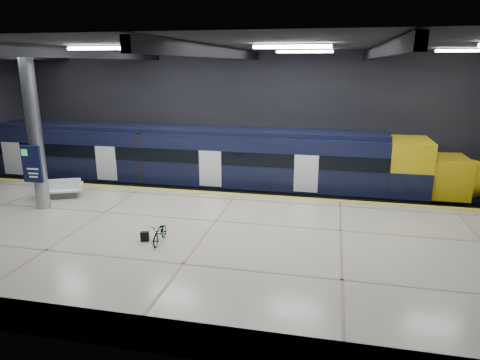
% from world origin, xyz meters
% --- Properties ---
extents(ground, '(30.00, 30.00, 0.00)m').
position_xyz_m(ground, '(0.00, 0.00, 0.00)').
color(ground, black).
rests_on(ground, ground).
extents(room_shell, '(30.10, 16.10, 8.05)m').
position_xyz_m(room_shell, '(-0.00, 0.00, 5.72)').
color(room_shell, black).
rests_on(room_shell, ground).
extents(platform, '(30.00, 11.00, 1.10)m').
position_xyz_m(platform, '(0.00, -2.50, 0.55)').
color(platform, beige).
rests_on(platform, ground).
extents(safety_strip, '(30.00, 0.40, 0.01)m').
position_xyz_m(safety_strip, '(0.00, 2.75, 1.11)').
color(safety_strip, gold).
rests_on(safety_strip, platform).
extents(rails, '(30.00, 1.52, 0.16)m').
position_xyz_m(rails, '(0.00, 5.50, 0.08)').
color(rails, gray).
rests_on(rails, ground).
extents(train, '(29.40, 2.84, 3.79)m').
position_xyz_m(train, '(-2.90, 5.50, 2.06)').
color(train, black).
rests_on(train, ground).
extents(bench, '(2.29, 1.65, 0.93)m').
position_xyz_m(bench, '(-8.17, 0.42, 1.43)').
color(bench, '#595B60').
rests_on(bench, platform).
extents(bicycle, '(0.59, 1.43, 0.74)m').
position_xyz_m(bicycle, '(-1.38, -3.54, 1.47)').
color(bicycle, '#99999E').
rests_on(bicycle, platform).
extents(pannier_bag, '(0.34, 0.25, 0.35)m').
position_xyz_m(pannier_bag, '(-1.98, -3.54, 1.28)').
color(pannier_bag, black).
rests_on(pannier_bag, platform).
extents(info_column, '(0.90, 0.78, 6.90)m').
position_xyz_m(info_column, '(-8.00, -1.03, 4.46)').
color(info_column, '#9EA0A5').
rests_on(info_column, platform).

